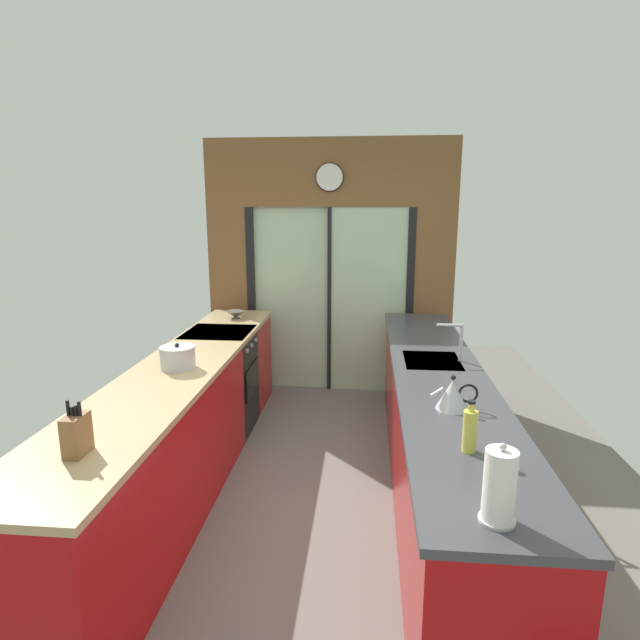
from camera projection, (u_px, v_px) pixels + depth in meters
name	position (u px, v px, depth m)	size (l,w,h in m)	color
ground_plane	(312.00, 467.00, 4.11)	(5.04, 7.60, 0.02)	slate
back_wall_unit	(330.00, 253.00, 5.52)	(2.64, 0.12, 2.70)	brown
left_counter_run	(176.00, 433.00, 3.63)	(0.62, 3.80, 0.92)	#AD0C0F
right_counter_run	(436.00, 433.00, 3.63)	(0.62, 3.80, 0.92)	#AD0C0F
sink_faucet	(457.00, 336.00, 3.72)	(0.19, 0.02, 0.28)	#B7BABC
oven_range	(221.00, 381.00, 4.72)	(0.60, 0.60, 0.92)	black
mixing_bowl	(236.00, 314.00, 5.13)	(0.19, 0.19, 0.08)	#514C47
knife_block	(77.00, 434.00, 2.34)	(0.08, 0.14, 0.26)	brown
stock_pot	(178.00, 357.00, 3.58)	(0.24, 0.24, 0.18)	#B7BABC
kettle	(453.00, 394.00, 2.86)	(0.26, 0.18, 0.20)	#B7BABC
soap_bottle	(470.00, 430.00, 2.37)	(0.07, 0.07, 0.25)	#D1CC4C
paper_towel_roll	(499.00, 487.00, 1.83)	(0.13, 0.13, 0.30)	#B7BABC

